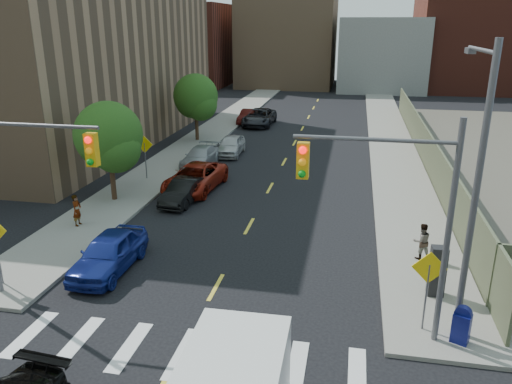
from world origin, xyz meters
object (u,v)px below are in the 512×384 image
at_px(parked_car_black, 184,191).
at_px(parked_car_grey, 259,117).
at_px(parked_car_blue, 109,253).
at_px(pedestrian_west, 77,210).
at_px(parked_car_silver, 200,157).
at_px(mailbox, 462,325).
at_px(parked_car_red, 195,178).
at_px(payphone, 437,271).
at_px(parked_car_white, 231,145).
at_px(parked_car_maroon, 248,116).
at_px(pedestrian_east, 422,241).

xyz_separation_m(parked_car_black, parked_car_grey, (-0.01, 22.07, 0.14)).
relative_size(parked_car_blue, pedestrian_west, 2.90).
xyz_separation_m(parked_car_grey, pedestrian_west, (-3.77, -26.47, 0.13)).
distance_m(parked_car_silver, mailbox, 22.50).
xyz_separation_m(parked_car_red, payphone, (12.11, -9.98, 0.32)).
bearing_deg(parked_car_white, parked_car_maroon, 94.79).
relative_size(parked_car_white, payphone, 2.27).
distance_m(parked_car_grey, payphone, 32.25).
distance_m(parked_car_maroon, payphone, 33.52).
height_order(parked_car_red, mailbox, parked_car_red).
distance_m(parked_car_black, mailbox, 16.34).
bearing_deg(parked_car_silver, parked_car_white, 71.60).
height_order(parked_car_silver, parked_car_grey, parked_car_grey).
height_order(parked_car_grey, pedestrian_east, pedestrian_east).
xyz_separation_m(parked_car_grey, payphone, (12.09, -29.90, 0.30)).
bearing_deg(parked_car_maroon, parked_car_blue, -85.90).
xyz_separation_m(parked_car_red, parked_car_maroon, (-1.24, 20.76, -0.10)).
height_order(parked_car_blue, parked_car_red, parked_car_red).
distance_m(parked_car_blue, parked_car_maroon, 31.03).
height_order(parked_car_silver, pedestrian_west, pedestrian_west).
height_order(parked_car_black, parked_car_grey, parked_car_grey).
relative_size(parked_car_maroon, parked_car_grey, 0.71).
bearing_deg(parked_car_silver, parked_car_black, -77.42).
distance_m(parked_car_blue, parked_car_silver, 15.36).
relative_size(parked_car_black, parked_car_maroon, 0.97).
bearing_deg(mailbox, parked_car_red, 159.07).
height_order(parked_car_red, payphone, payphone).
bearing_deg(parked_car_blue, pedestrian_west, 133.68).
xyz_separation_m(parked_car_maroon, pedestrian_east, (13.17, -27.85, 0.26)).
bearing_deg(parked_car_red, mailbox, -40.72).
distance_m(payphone, pedestrian_east, 2.90).
height_order(parked_car_red, parked_car_grey, parked_car_grey).
distance_m(parked_car_white, pedestrian_east, 19.59).
distance_m(parked_car_silver, parked_car_maroon, 15.70).
relative_size(parked_car_white, parked_car_grey, 0.75).
bearing_deg(pedestrian_east, parked_car_grey, -82.49).
xyz_separation_m(parked_car_blue, pedestrian_east, (12.18, 3.17, 0.16)).
relative_size(parked_car_maroon, mailbox, 3.24).
relative_size(parked_car_blue, mailbox, 3.60).
distance_m(parked_car_silver, pedestrian_east, 17.93).
bearing_deg(pedestrian_east, payphone, 77.50).
bearing_deg(parked_car_black, parked_car_grey, 95.48).
xyz_separation_m(parked_car_white, parked_car_maroon, (-1.28, 12.27, -0.06)).
relative_size(parked_car_blue, payphone, 2.39).
height_order(parked_car_white, parked_car_grey, parked_car_grey).
relative_size(parked_car_red, parked_car_grey, 0.97).
bearing_deg(parked_car_grey, parked_car_red, -89.12).
xyz_separation_m(mailbox, pedestrian_east, (-0.54, 5.67, 0.17)).
height_order(parked_car_blue, payphone, payphone).
relative_size(mailbox, pedestrian_west, 0.80).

